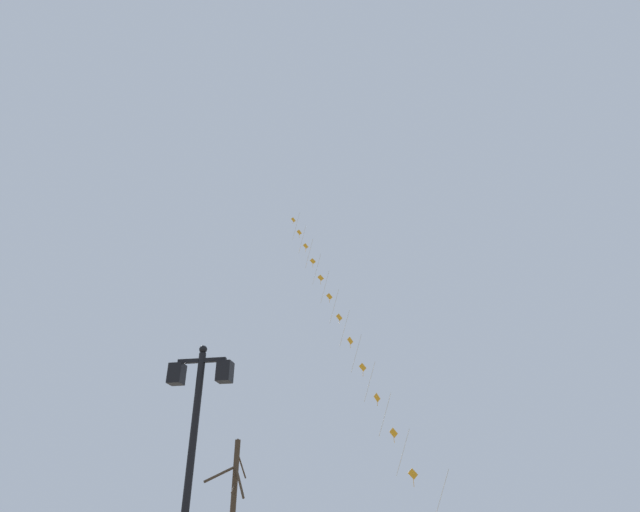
% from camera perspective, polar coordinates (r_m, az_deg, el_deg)
% --- Properties ---
extents(twin_lantern_lamp_post, '(1.28, 0.28, 4.86)m').
position_cam_1_polar(twin_lantern_lamp_post, '(10.31, -13.88, -17.72)').
color(twin_lantern_lamp_post, black).
rests_on(twin_lantern_lamp_post, ground_plane).
extents(kite_train, '(9.09, 12.01, 22.63)m').
position_cam_1_polar(kite_train, '(28.85, 2.28, -7.13)').
color(kite_train, brown).
rests_on(kite_train, ground_plane).
extents(bare_tree, '(1.45, 1.94, 4.50)m').
position_cam_1_polar(bare_tree, '(20.16, -9.76, -25.48)').
color(bare_tree, '#423323').
rests_on(bare_tree, ground_plane).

